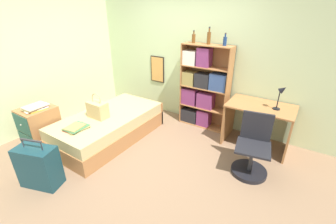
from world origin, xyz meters
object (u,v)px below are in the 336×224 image
Objects in this scene: bookcase at (201,89)px; suitcase at (39,167)px; bed at (110,126)px; desk at (259,119)px; bottle_brown at (209,38)px; desk_lamp at (282,93)px; dresser at (40,127)px; bottle_clear at (225,41)px; book_stack_on_bed at (76,128)px; desk_chair at (251,155)px; magazine_pile_on_dresser at (35,107)px; handbag at (98,110)px; bottle_green at (194,38)px.

suitcase is at bearing -110.55° from bookcase.
desk reaches higher than bed.
bottle_brown is 0.73× the size of desk_lamp.
bed is 1.16m from dresser.
bottle_clear is at bearing 63.30° from suitcase.
book_stack_on_bed is 2.71m from desk_chair.
desk reaches higher than magazine_pile_on_dresser.
desk_lamp is at bearing 30.38° from dresser.
dresser is (-0.82, -0.82, 0.11)m from bed.
suitcase is at bearing -31.20° from dresser.
bottle_green is (0.99, 1.57, 1.08)m from handbag.
handbag is 1.04m from dresser.
handbag is at bearing 41.40° from magazine_pile_on_dresser.
bottle_clear is at bearing 3.62° from bookcase.
book_stack_on_bed is at bearing 11.65° from dresser.
desk is (1.10, -0.20, -1.21)m from bottle_brown.
desk_chair reaches higher than dresser.
bottle_green is at bearing 147.56° from desk_chair.
bed is 0.43m from handbag.
desk_lamp is at bearing 24.45° from bed.
bed is 1.25m from magazine_pile_on_dresser.
bottle_green is (1.73, 2.22, 0.97)m from magazine_pile_on_dresser.
bottle_brown is at bearing 169.50° from desk.
desk_chair is (2.49, 0.61, -0.34)m from handbag.
bookcase is at bearing 171.55° from desk_lamp.
desk_lamp is 1.06m from desk_chair.
dresser is 2.99m from bookcase.
book_stack_on_bed is 0.35× the size of desk.
bottle_green is 2.28m from desk_chair.
bed is at bearing -155.55° from desk_lamp.
desk_chair reaches higher than desk.
bookcase is at bearing 143.58° from desk_chair.
suitcase is 3.41m from desk.
desk_lamp is at bearing -9.58° from bottle_brown.
bottle_brown reaches higher than bookcase.
handbag is at bearing 40.34° from dresser.
magazine_pile_on_dresser is (-0.79, -0.82, 0.50)m from bed.
bottle_green is at bearing 73.70° from suitcase.
magazine_pile_on_dresser is at bearing -147.09° from desk.
handbag is 1.27m from suitcase.
suitcase is 3.22m from bottle_green.
dresser is 3.15× the size of bottle_green.
bed is 2.82× the size of dresser.
desk is 0.80m from desk_chair.
bed is at bearing -129.91° from bookcase.
desk_lamp is at bearing 46.13° from suitcase.
desk_lamp is (1.65, -0.22, -0.67)m from bottle_green.
bookcase is at bearing -166.63° from bottle_brown.
handbag reaches higher than dresser.
handbag is 0.63× the size of dresser.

